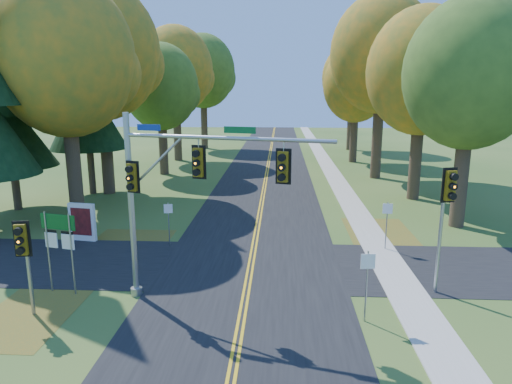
{
  "coord_description": "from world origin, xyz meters",
  "views": [
    {
      "loc": [
        1.26,
        -17.27,
        7.7
      ],
      "look_at": [
        0.18,
        2.82,
        3.2
      ],
      "focal_mm": 32.0,
      "sensor_mm": 36.0,
      "label": 1
    }
  ],
  "objects_px": {
    "east_signal_pole": "(447,200)",
    "route_sign_cluster": "(59,237)",
    "traffic_mast": "(176,185)",
    "info_kiosk": "(82,222)"
  },
  "relations": [
    {
      "from": "east_signal_pole",
      "to": "route_sign_cluster",
      "type": "bearing_deg",
      "value": 167.07
    },
    {
      "from": "traffic_mast",
      "to": "info_kiosk",
      "type": "distance_m",
      "value": 10.06
    },
    {
      "from": "route_sign_cluster",
      "to": "info_kiosk",
      "type": "distance_m",
      "value": 6.57
    },
    {
      "from": "east_signal_pole",
      "to": "route_sign_cluster",
      "type": "height_order",
      "value": "east_signal_pole"
    },
    {
      "from": "east_signal_pole",
      "to": "route_sign_cluster",
      "type": "xyz_separation_m",
      "value": [
        -14.51,
        -0.58,
        -1.49
      ]
    },
    {
      "from": "traffic_mast",
      "to": "info_kiosk",
      "type": "xyz_separation_m",
      "value": [
        -6.59,
        6.76,
        -3.47
      ]
    },
    {
      "from": "east_signal_pole",
      "to": "info_kiosk",
      "type": "distance_m",
      "value": 17.53
    },
    {
      "from": "info_kiosk",
      "to": "east_signal_pole",
      "type": "bearing_deg",
      "value": -9.81
    },
    {
      "from": "route_sign_cluster",
      "to": "info_kiosk",
      "type": "bearing_deg",
      "value": 120.43
    },
    {
      "from": "traffic_mast",
      "to": "route_sign_cluster",
      "type": "relative_size",
      "value": 2.3
    }
  ]
}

